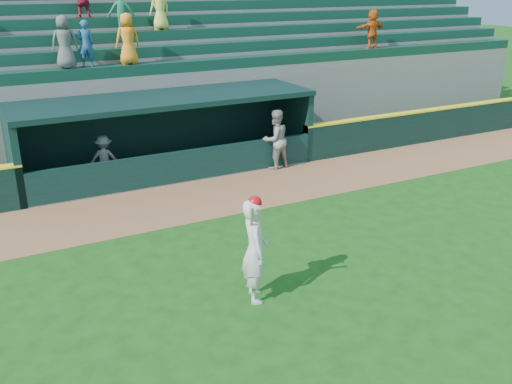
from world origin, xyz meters
TOP-DOWN VIEW (x-y plane):
  - ground at (0.00, 0.00)m, footprint 120.00×120.00m
  - warning_track at (0.00, 4.90)m, footprint 40.00×3.00m
  - field_wall_right at (12.25, 6.55)m, footprint 15.50×0.30m
  - wall_stripe_right at (12.25, 6.55)m, footprint 15.50×0.32m
  - dugout_player_front at (3.24, 6.40)m, footprint 1.04×0.86m
  - dugout_player_inside at (-2.03, 7.75)m, footprint 1.05×0.81m
  - dugout at (0.00, 8.00)m, footprint 9.40×2.80m
  - stands at (-0.00, 12.56)m, footprint 34.50×6.25m
  - batter_at_plate at (-1.18, -0.59)m, footprint 0.69×0.90m

SIDE VIEW (x-z plane):
  - ground at x=0.00m, z-range 0.00..0.00m
  - warning_track at x=0.00m, z-range 0.00..0.01m
  - field_wall_right at x=12.25m, z-range 0.00..1.20m
  - dugout_player_inside at x=-2.03m, z-range 0.00..1.44m
  - dugout_player_front at x=3.24m, z-range 0.00..1.95m
  - batter_at_plate at x=-1.18m, z-range -0.01..2.15m
  - wall_stripe_right at x=12.25m, z-range 1.20..1.26m
  - dugout at x=0.00m, z-range 0.13..2.59m
  - stands at x=0.00m, z-range -1.31..6.11m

